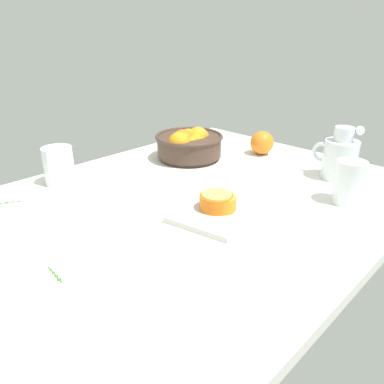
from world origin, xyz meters
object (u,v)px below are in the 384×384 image
at_px(loose_orange_1, 262,143).
at_px(fruit_bowl, 189,144).
at_px(juice_pitcher, 339,160).
at_px(orange_half_0, 222,203).
at_px(orange_half_1, 216,201).
at_px(juice_glass, 349,184).
at_px(second_glass, 59,167).
at_px(cutting_board, 220,210).

bearing_deg(loose_orange_1, fruit_bowl, 144.81).
distance_m(juice_pitcher, orange_half_0, 0.46).
height_order(fruit_bowl, orange_half_1, fruit_bowl).
bearing_deg(juice_glass, loose_orange_1, 64.90).
bearing_deg(juice_glass, second_glass, 124.54).
distance_m(orange_half_0, orange_half_1, 0.01).
height_order(juice_pitcher, cutting_board, juice_pitcher).
xyz_separation_m(fruit_bowl, orange_half_1, (-0.27, -0.36, -0.02)).
relative_size(juice_pitcher, second_glass, 1.50).
bearing_deg(loose_orange_1, orange_half_0, -156.58).
distance_m(juice_pitcher, loose_orange_1, 0.31).
relative_size(fruit_bowl, loose_orange_1, 2.78).
relative_size(fruit_bowl, second_glass, 2.12).
bearing_deg(fruit_bowl, second_glass, 164.79).
relative_size(juice_pitcher, cutting_board, 0.68).
height_order(second_glass, cutting_board, second_glass).
distance_m(fruit_bowl, orange_half_1, 0.45).
bearing_deg(second_glass, juice_glass, -55.46).
bearing_deg(juice_pitcher, cutting_board, 166.25).
xyz_separation_m(cutting_board, orange_half_1, (-0.01, 0.00, 0.03)).
xyz_separation_m(juice_pitcher, loose_orange_1, (0.03, 0.31, -0.02)).
relative_size(fruit_bowl, orange_half_0, 3.24).
bearing_deg(loose_orange_1, juice_glass, -115.10).
relative_size(juice_glass, cutting_board, 0.47).
xyz_separation_m(juice_pitcher, juice_glass, (-0.16, -0.10, -0.01)).
xyz_separation_m(juice_glass, second_glass, (-0.47, 0.69, -0.00)).
relative_size(juice_pitcher, juice_glass, 1.44).
relative_size(fruit_bowl, cutting_board, 0.96).
distance_m(juice_glass, cutting_board, 0.36).
height_order(juice_glass, orange_half_1, juice_glass).
xyz_separation_m(fruit_bowl, juice_pitcher, (0.19, -0.47, 0.01)).
relative_size(orange_half_0, loose_orange_1, 0.86).
height_order(juice_pitcher, second_glass, juice_pitcher).
height_order(juice_glass, second_glass, juice_glass).
bearing_deg(juice_pitcher, orange_half_1, 166.24).
bearing_deg(juice_pitcher, juice_glass, -148.17).
height_order(fruit_bowl, cutting_board, fruit_bowl).
height_order(orange_half_1, loose_orange_1, loose_orange_1).
bearing_deg(orange_half_0, juice_glass, -34.24).
relative_size(fruit_bowl, orange_half_1, 2.79).
height_order(fruit_bowl, loose_orange_1, fruit_bowl).
bearing_deg(orange_half_1, orange_half_0, -55.75).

